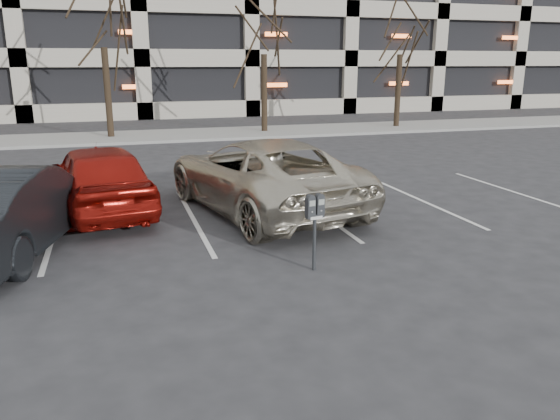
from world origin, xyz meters
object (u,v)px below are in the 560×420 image
tree_d (403,7)px  suv_silver (262,175)px  tree_c (264,3)px  parking_meter (315,214)px  car_red (100,178)px  car_dark (10,208)px

tree_d → suv_silver: bearing=-128.8°
tree_c → suv_silver: 14.80m
parking_meter → suv_silver: (0.18, 3.87, -0.13)m
car_red → tree_d: bearing=-148.0°
parking_meter → car_red: car_red is taller
tree_c → suv_silver: size_ratio=1.26×
tree_c → tree_d: size_ratio=1.00×
car_dark → suv_silver: bearing=-149.2°
tree_c → car_red: 15.34m
car_dark → tree_d: bearing=-121.3°
tree_d → car_red: 19.66m
tree_c → parking_meter: 18.38m
tree_c → car_red: bearing=-120.1°
car_red → parking_meter: bearing=115.8°
tree_d → car_dark: 22.19m
suv_silver → car_red: size_ratio=1.37×
tree_c → car_dark: bearing=-120.8°
suv_silver → car_red: 3.62m
tree_c → suv_silver: bearing=-105.7°
parking_meter → car_red: (-3.33, 4.74, -0.17)m
tree_c → car_red: size_ratio=1.73×
parking_meter → suv_silver: suv_silver is taller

